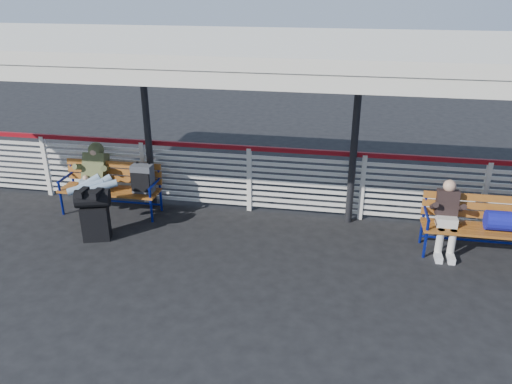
% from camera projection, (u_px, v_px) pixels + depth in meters
% --- Properties ---
extents(ground, '(60.00, 60.00, 0.00)m').
position_uv_depth(ground, '(225.00, 263.00, 7.50)').
color(ground, black).
rests_on(ground, ground).
extents(fence, '(12.08, 0.08, 1.24)m').
position_uv_depth(fence, '(249.00, 177.00, 8.96)').
color(fence, silver).
rests_on(fence, ground).
extents(canopy, '(12.60, 3.60, 3.16)m').
position_uv_depth(canopy, '(234.00, 47.00, 7.09)').
color(canopy, silver).
rests_on(canopy, ground).
extents(luggage_stack, '(0.59, 0.44, 0.88)m').
position_uv_depth(luggage_stack, '(95.00, 213.00, 8.01)').
color(luggage_stack, black).
rests_on(luggage_stack, ground).
extents(bench_left, '(1.80, 0.56, 0.97)m').
position_uv_depth(bench_left, '(123.00, 181.00, 8.87)').
color(bench_left, '#A3691F').
rests_on(bench_left, ground).
extents(bench_right, '(1.80, 0.56, 0.92)m').
position_uv_depth(bench_right, '(492.00, 221.00, 7.51)').
color(bench_right, '#A3691F').
rests_on(bench_right, ground).
extents(traveler_man, '(0.94, 1.64, 0.77)m').
position_uv_depth(traveler_man, '(93.00, 181.00, 8.59)').
color(traveler_man, '#88A2B7').
rests_on(traveler_man, ground).
extents(companion_person, '(0.32, 0.66, 1.15)m').
position_uv_depth(companion_person, '(447.00, 217.00, 7.59)').
color(companion_person, beige).
rests_on(companion_person, ground).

